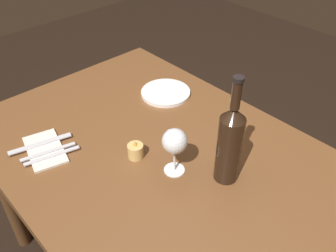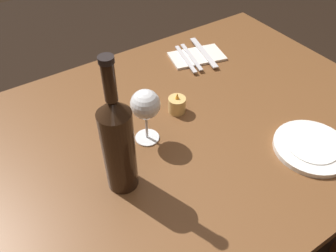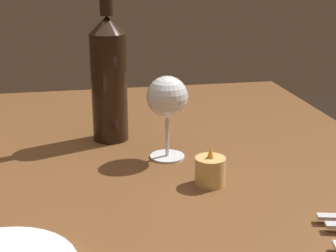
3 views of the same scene
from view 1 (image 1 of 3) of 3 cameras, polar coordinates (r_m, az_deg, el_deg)
dining_table at (r=1.28m, az=-1.46°, el=-7.19°), size 1.30×0.90×0.74m
wine_glass_left at (r=1.08m, az=1.06°, el=-2.57°), size 0.08×0.08×0.16m
wine_bottle at (r=1.06m, az=9.62°, el=-2.61°), size 0.07×0.07×0.35m
votive_candle at (r=1.19m, az=-5.08°, el=-3.95°), size 0.05×0.05×0.07m
dinner_plate at (r=1.49m, az=-0.37°, el=5.25°), size 0.20×0.20×0.02m
folded_napkin at (r=1.29m, az=-18.64°, el=-3.51°), size 0.21×0.15×0.01m
fork_inner at (r=1.26m, az=-18.18°, el=-3.86°), size 0.06×0.18×0.00m
fork_outer at (r=1.25m, az=-17.65°, el=-4.44°), size 0.06×0.18×0.00m
table_knife at (r=1.30m, az=-19.30°, el=-2.64°), size 0.07×0.21×0.00m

